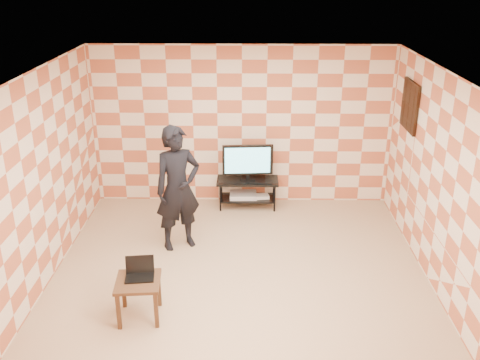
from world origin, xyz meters
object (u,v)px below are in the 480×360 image
tv_stand (248,187)px  person (178,188)px  side_table (138,287)px  tv (248,161)px

tv_stand → person: bearing=-125.8°
tv_stand → person: 1.78m
tv_stand → side_table: size_ratio=1.88×
tv → person: 1.69m
tv → side_table: 3.36m
side_table → person: size_ratio=0.30×
tv_stand → tv: tv is taller
tv_stand → person: (-0.99, -1.37, 0.55)m
tv → side_table: tv is taller
tv_stand → side_table: 3.34m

